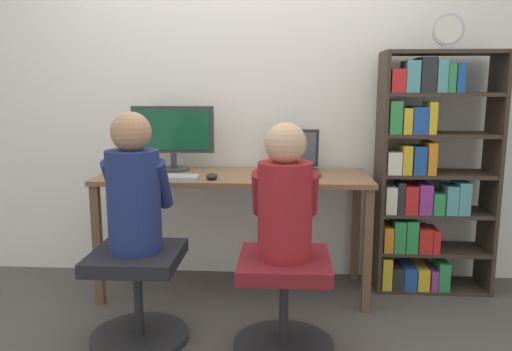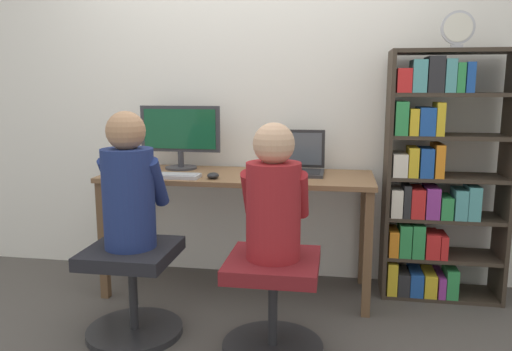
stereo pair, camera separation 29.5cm
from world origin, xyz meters
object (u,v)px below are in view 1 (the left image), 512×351
Objects in this scene: office_chair_right at (284,297)px; desk_clock at (448,31)px; person_at_laptop at (285,197)px; keyboard at (165,177)px; desktop_monitor at (173,136)px; bookshelf at (424,177)px; person_at_monitor at (134,189)px; office_chair_left at (138,289)px; laptop at (294,164)px.

office_chair_right is 2.47× the size of desk_clock.
desk_clock is (0.96, 0.77, 0.86)m from person_at_laptop.
desktop_monitor is at bearing 93.35° from keyboard.
person_at_laptop is (0.75, -0.87, -0.21)m from desktop_monitor.
bookshelf is (0.89, 0.84, 0.47)m from office_chair_right.
desktop_monitor is 1.36m from office_chair_right.
person_at_monitor is at bearing -154.47° from bookshelf.
office_chair_left is 0.77× the size of person_at_laptop.
office_chair_right is (0.73, -0.54, -0.51)m from keyboard.
keyboard reaches higher than office_chair_left.
bookshelf reaches higher than person_at_laptop.
office_chair_right is 0.77× the size of person_at_laptop.
keyboard is at bearing 143.47° from person_at_laptop.
laptop is (0.80, -0.05, -0.17)m from desktop_monitor.
person_at_monitor is (-0.04, -0.49, 0.03)m from keyboard.
person_at_monitor is at bearing -157.32° from desk_clock.
person_at_laptop is (0.00, 0.00, 0.51)m from office_chair_right.
bookshelf is (1.62, 0.30, -0.03)m from keyboard.
office_chair_right is at bearing -3.71° from office_chair_left.
laptop is 0.49× the size of person_at_laptop.
person_at_monitor reaches higher than desktop_monitor.
office_chair_left is at bearing -154.33° from bookshelf.
bookshelf reaches higher than office_chair_right.
laptop is 1.22m from desk_clock.
keyboard is 0.60× the size of person_at_laptop.
desktop_monitor is 1.06× the size of office_chair_right.
bookshelf is at bearing -1.00° from desktop_monitor.
bookshelf is at bearing 43.49° from office_chair_right.
person_at_monitor is at bearing 175.92° from office_chair_right.
person_at_monitor reaches higher than person_at_laptop.
keyboard is 0.78× the size of office_chair_left.
office_chair_left is 0.73× the size of person_at_monitor.
bookshelf is (0.89, 0.84, -0.04)m from person_at_laptop.
bookshelf is (0.84, 0.02, -0.08)m from laptop.
bookshelf is at bearing 10.57° from keyboard.
person_at_laptop is at bearing -136.66° from bookshelf.
desk_clock is (1.72, 0.72, 1.37)m from office_chair_left.
desktop_monitor reaches higher than keyboard.
office_chair_left is (-0.02, -0.82, -0.72)m from desktop_monitor.
office_chair_left is 1.89m from bookshelf.
bookshelf is at bearing 135.24° from desk_clock.
keyboard is 0.49m from person_at_monitor.
office_chair_right is at bearing -4.08° from person_at_monitor.
desk_clock is at bearing -3.33° from laptop.
keyboard is at bearing 85.65° from office_chair_left.
keyboard is at bearing -86.65° from desktop_monitor.
laptop is 0.83m from keyboard.
keyboard is 1.91m from desk_clock.
person_at_monitor reaches higher than laptop.
desk_clock is (1.71, -0.10, 0.65)m from desktop_monitor.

